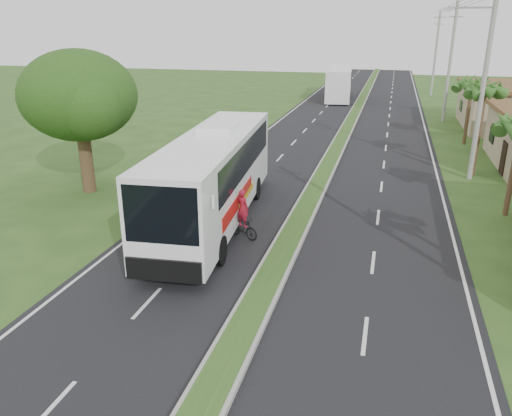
# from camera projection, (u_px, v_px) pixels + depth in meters

# --- Properties ---
(ground) EXTENTS (180.00, 180.00, 0.00)m
(ground) POSITION_uv_depth(u_px,v_px,m) (250.00, 319.00, 15.46)
(ground) COLOR #2A481A
(ground) RESTS_ON ground
(road_asphalt) EXTENTS (14.00, 160.00, 0.02)m
(road_asphalt) POSITION_uv_depth(u_px,v_px,m) (331.00, 161.00, 33.60)
(road_asphalt) COLOR black
(road_asphalt) RESTS_ON ground
(median_strip) EXTENTS (1.20, 160.00, 0.18)m
(median_strip) POSITION_uv_depth(u_px,v_px,m) (331.00, 160.00, 33.57)
(median_strip) COLOR gray
(median_strip) RESTS_ON ground
(lane_edge_left) EXTENTS (0.12, 160.00, 0.01)m
(lane_edge_left) POSITION_uv_depth(u_px,v_px,m) (236.00, 155.00, 35.25)
(lane_edge_left) COLOR silver
(lane_edge_left) RESTS_ON ground
(lane_edge_right) EXTENTS (0.12, 160.00, 0.01)m
(lane_edge_right) POSITION_uv_depth(u_px,v_px,m) (435.00, 168.00, 31.96)
(lane_edge_right) COLOR silver
(lane_edge_right) RESTS_ON ground
(palm_verge_c) EXTENTS (2.40, 2.40, 5.85)m
(palm_verge_c) POSITION_uv_depth(u_px,v_px,m) (485.00, 90.00, 28.79)
(palm_verge_c) COLOR #473321
(palm_verge_c) RESTS_ON ground
(palm_verge_d) EXTENTS (2.40, 2.40, 5.25)m
(palm_verge_d) POSITION_uv_depth(u_px,v_px,m) (472.00, 84.00, 37.03)
(palm_verge_d) COLOR #473321
(palm_verge_d) RESTS_ON ground
(shade_tree) EXTENTS (6.30, 6.00, 7.54)m
(shade_tree) POSITION_uv_depth(u_px,v_px,m) (77.00, 99.00, 25.80)
(shade_tree) COLOR #473321
(shade_tree) RESTS_ON ground
(utility_pole_b) EXTENTS (3.20, 0.28, 12.00)m
(utility_pole_b) POSITION_uv_depth(u_px,v_px,m) (485.00, 70.00, 27.58)
(utility_pole_b) COLOR gray
(utility_pole_b) RESTS_ON ground
(utility_pole_c) EXTENTS (1.60, 0.28, 11.00)m
(utility_pole_c) POSITION_uv_depth(u_px,v_px,m) (450.00, 60.00, 45.92)
(utility_pole_c) COLOR gray
(utility_pole_c) RESTS_ON ground
(utility_pole_d) EXTENTS (1.60, 0.28, 10.50)m
(utility_pole_d) POSITION_uv_depth(u_px,v_px,m) (436.00, 53.00, 64.16)
(utility_pole_d) COLOR gray
(utility_pole_d) RESTS_ON ground
(coach_bus_main) EXTENTS (3.98, 13.64, 4.35)m
(coach_bus_main) POSITION_uv_depth(u_px,v_px,m) (214.00, 172.00, 22.39)
(coach_bus_main) COLOR white
(coach_bus_main) RESTS_ON ground
(coach_bus_far) EXTENTS (3.81, 13.16, 3.78)m
(coach_bus_far) POSITION_uv_depth(u_px,v_px,m) (339.00, 81.00, 62.51)
(coach_bus_far) COLOR white
(coach_bus_far) RESTS_ON ground
(motorcyclist) EXTENTS (1.60, 1.05, 2.19)m
(motorcyclist) POSITION_uv_depth(u_px,v_px,m) (243.00, 221.00, 21.08)
(motorcyclist) COLOR black
(motorcyclist) RESTS_ON ground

